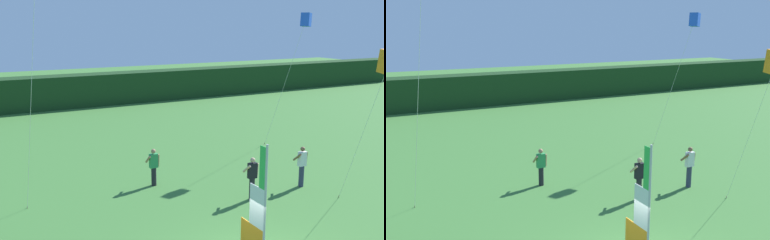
{
  "view_description": "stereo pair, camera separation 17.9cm",
  "coord_description": "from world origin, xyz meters",
  "views": [
    {
      "loc": [
        -6.97,
        -9.22,
        6.92
      ],
      "look_at": [
        -0.38,
        3.12,
        3.85
      ],
      "focal_mm": 41.37,
      "sensor_mm": 36.0,
      "label": 1
    },
    {
      "loc": [
        -6.81,
        -9.31,
        6.92
      ],
      "look_at": [
        -0.38,
        3.12,
        3.85
      ],
      "focal_mm": 41.37,
      "sensor_mm": 36.0,
      "label": 2
    }
  ],
  "objects": [
    {
      "name": "person_mid_field",
      "position": [
        0.16,
        7.66,
        0.88
      ],
      "size": [
        0.55,
        0.48,
        1.65
      ],
      "color": "black",
      "rests_on": "ground"
    },
    {
      "name": "person_near_banner",
      "position": [
        5.75,
        4.55,
        0.95
      ],
      "size": [
        0.55,
        0.48,
        1.78
      ],
      "color": "#2D334C",
      "rests_on": "ground"
    },
    {
      "name": "banner_flag",
      "position": [
        -0.59,
        -0.8,
        1.96
      ],
      "size": [
        0.06,
        1.03,
        4.09
      ],
      "color": "#B7B7BC",
      "rests_on": "ground"
    },
    {
      "name": "kite_blue_box_3",
      "position": [
        9.27,
        8.66,
        7.08
      ],
      "size": [
        1.06,
        2.51,
        7.47
      ],
      "color": "brown",
      "rests_on": "ground"
    },
    {
      "name": "person_far_left",
      "position": [
        3.0,
        4.36,
        0.94
      ],
      "size": [
        0.55,
        0.48,
        1.75
      ],
      "color": "black",
      "rests_on": "ground"
    },
    {
      "name": "distant_treeline",
      "position": [
        0.0,
        28.15,
        1.34
      ],
      "size": [
        80.0,
        2.4,
        2.68
      ],
      "primitive_type": "cube",
      "color": "#193819",
      "rests_on": "ground"
    }
  ]
}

